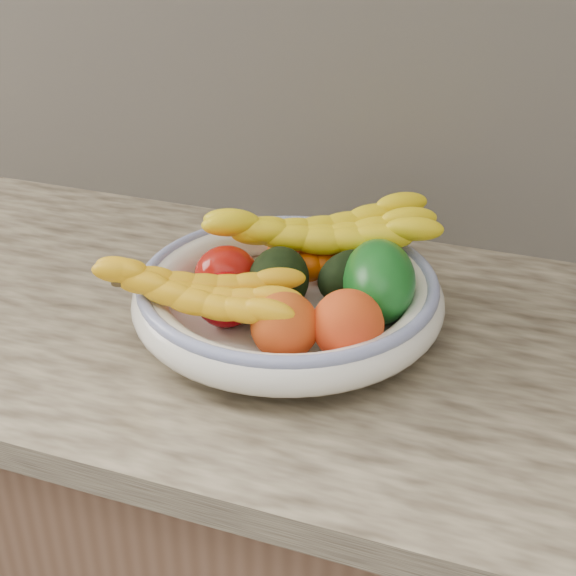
# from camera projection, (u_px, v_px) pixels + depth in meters

# --- Properties ---
(kitchen_counter) EXTENTS (2.44, 0.66, 1.40)m
(kitchen_counter) POSITION_uv_depth(u_px,v_px,m) (293.00, 555.00, 1.26)
(kitchen_counter) COLOR brown
(kitchen_counter) RESTS_ON ground
(fruit_bowl) EXTENTS (0.39, 0.39, 0.08)m
(fruit_bowl) POSITION_uv_depth(u_px,v_px,m) (288.00, 296.00, 1.01)
(fruit_bowl) COLOR white
(fruit_bowl) RESTS_ON kitchen_counter
(clementine_back_left) EXTENTS (0.06, 0.06, 0.05)m
(clementine_back_left) POSITION_uv_depth(u_px,v_px,m) (284.00, 255.00, 1.09)
(clementine_back_left) COLOR #DD4904
(clementine_back_left) RESTS_ON fruit_bowl
(clementine_back_right) EXTENTS (0.05, 0.05, 0.05)m
(clementine_back_right) POSITION_uv_depth(u_px,v_px,m) (343.00, 266.00, 1.06)
(clementine_back_right) COLOR #DF4A04
(clementine_back_right) RESTS_ON fruit_bowl
(clementine_back_mid) EXTENTS (0.05, 0.05, 0.04)m
(clementine_back_mid) POSITION_uv_depth(u_px,v_px,m) (308.00, 266.00, 1.07)
(clementine_back_mid) COLOR #ED5C05
(clementine_back_mid) RESTS_ON fruit_bowl
(clementine_extra) EXTENTS (0.05, 0.05, 0.04)m
(clementine_extra) POSITION_uv_depth(u_px,v_px,m) (323.00, 264.00, 1.07)
(clementine_extra) COLOR #F26005
(clementine_extra) RESTS_ON fruit_bowl
(tomato_left) EXTENTS (0.10, 0.10, 0.07)m
(tomato_left) POSITION_uv_depth(u_px,v_px,m) (226.00, 274.00, 1.03)
(tomato_left) COLOR #A6110A
(tomato_left) RESTS_ON fruit_bowl
(tomato_near_left) EXTENTS (0.09, 0.09, 0.07)m
(tomato_near_left) POSITION_uv_depth(u_px,v_px,m) (226.00, 300.00, 0.97)
(tomato_near_left) COLOR #9D0108
(tomato_near_left) RESTS_ON fruit_bowl
(avocado_center) EXTENTS (0.10, 0.13, 0.08)m
(avocado_center) POSITION_uv_depth(u_px,v_px,m) (279.00, 280.00, 1.01)
(avocado_center) COLOR black
(avocado_center) RESTS_ON fruit_bowl
(avocado_right) EXTENTS (0.11, 0.12, 0.07)m
(avocado_right) POSITION_uv_depth(u_px,v_px,m) (351.00, 276.00, 1.02)
(avocado_right) COLOR black
(avocado_right) RESTS_ON fruit_bowl
(green_mango) EXTENTS (0.15, 0.17, 0.12)m
(green_mango) POSITION_uv_depth(u_px,v_px,m) (379.00, 281.00, 0.98)
(green_mango) COLOR #105618
(green_mango) RESTS_ON fruit_bowl
(peach_front) EXTENTS (0.10, 0.10, 0.08)m
(peach_front) POSITION_uv_depth(u_px,v_px,m) (285.00, 326.00, 0.91)
(peach_front) COLOR orange
(peach_front) RESTS_ON fruit_bowl
(peach_right) EXTENTS (0.10, 0.10, 0.08)m
(peach_right) POSITION_uv_depth(u_px,v_px,m) (348.00, 325.00, 0.91)
(peach_right) COLOR orange
(peach_right) RESTS_ON fruit_bowl
(banana_bunch_back) EXTENTS (0.34, 0.24, 0.09)m
(banana_bunch_back) POSITION_uv_depth(u_px,v_px,m) (320.00, 238.00, 1.06)
(banana_bunch_back) COLOR yellow
(banana_bunch_back) RESTS_ON fruit_bowl
(banana_bunch_front) EXTENTS (0.28, 0.16, 0.07)m
(banana_bunch_front) POSITION_uv_depth(u_px,v_px,m) (197.00, 297.00, 0.94)
(banana_bunch_front) COLOR yellow
(banana_bunch_front) RESTS_ON fruit_bowl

